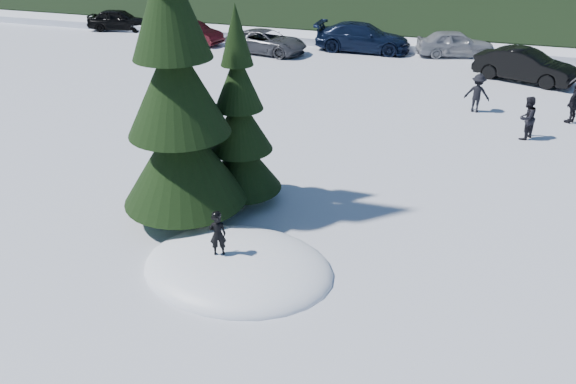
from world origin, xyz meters
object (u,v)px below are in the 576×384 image
(spruce_short, at_px, (240,130))
(car_1, at_px, (193,33))
(car_2, at_px, (267,42))
(car_5, at_px, (525,65))
(car_0, at_px, (119,20))
(car_3, at_px, (363,37))
(child_skier, at_px, (218,234))
(adult_1, at_px, (575,104))
(spruce_tall, at_px, (177,98))
(adult_2, at_px, (477,93))
(car_4, at_px, (455,43))
(adult_0, at_px, (527,118))

(spruce_short, bearing_deg, car_1, 120.77)
(car_2, distance_m, car_5, 13.36)
(car_0, height_order, car_5, car_5)
(car_1, bearing_deg, car_3, -69.29)
(car_1, bearing_deg, child_skier, -138.05)
(adult_1, bearing_deg, car_2, -77.36)
(spruce_tall, distance_m, car_3, 20.09)
(spruce_tall, xyz_separation_m, car_3, (0.59, 19.91, -2.55))
(adult_2, xyz_separation_m, car_1, (-16.28, 7.42, -0.14))
(spruce_tall, relative_size, adult_2, 5.69)
(adult_2, bearing_deg, car_0, -16.10)
(adult_1, bearing_deg, spruce_tall, -6.52)
(car_5, bearing_deg, adult_1, -143.45)
(spruce_short, bearing_deg, car_5, 62.19)
(spruce_short, distance_m, car_4, 19.54)
(adult_0, relative_size, car_0, 0.39)
(car_4, bearing_deg, spruce_short, 149.99)
(adult_0, distance_m, car_3, 13.76)
(car_4, bearing_deg, child_skier, 154.08)
(adult_1, relative_size, car_2, 0.34)
(car_2, bearing_deg, car_3, -57.74)
(spruce_tall, bearing_deg, car_4, 74.72)
(spruce_short, xyz_separation_m, adult_2, (5.98, 9.87, -1.35))
(car_0, bearing_deg, adult_1, -123.38)
(car_0, height_order, car_1, car_0)
(adult_2, relative_size, car_3, 0.29)
(spruce_short, bearing_deg, car_4, 76.47)
(adult_1, relative_size, car_3, 0.29)
(spruce_tall, height_order, car_5, spruce_tall)
(adult_2, xyz_separation_m, car_2, (-11.33, 6.51, -0.13))
(child_skier, bearing_deg, car_4, -122.67)
(child_skier, height_order, car_4, child_skier)
(adult_2, xyz_separation_m, car_3, (-6.39, 8.64, 0.01))
(child_skier, xyz_separation_m, adult_0, (6.87, 10.80, -0.22))
(adult_1, height_order, adult_2, adult_1)
(adult_1, distance_m, car_1, 21.20)
(child_skier, height_order, car_3, car_3)
(adult_2, bearing_deg, adult_0, 131.30)
(child_skier, bearing_deg, car_5, -134.27)
(adult_0, height_order, car_0, adult_0)
(adult_0, relative_size, adult_2, 1.02)
(adult_2, height_order, car_4, adult_2)
(adult_0, bearing_deg, car_5, -150.85)
(spruce_tall, xyz_separation_m, adult_0, (8.71, 8.81, -2.55))
(adult_1, relative_size, car_4, 0.37)
(spruce_short, relative_size, adult_1, 3.54)
(car_3, distance_m, car_4, 4.99)
(car_1, bearing_deg, car_0, 87.27)
(car_2, bearing_deg, spruce_short, -153.04)
(car_5, bearing_deg, car_1, 103.50)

